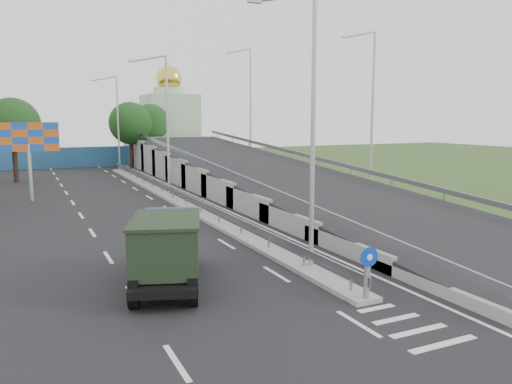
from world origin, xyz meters
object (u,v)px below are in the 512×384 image
church (170,121)px  dump_truck (168,245)px  sign_bollard (367,273)px  billboard (28,142)px  lamp_post_mid (165,118)px  lamp_post_far (116,118)px  lamp_post_near (309,118)px

church → dump_truck: 55.46m
sign_bollard → billboard: billboard is taller
church → lamp_post_mid: bearing=-106.2°
lamp_post_mid → lamp_post_far: 20.00m
lamp_post_far → church: (9.89, 14.00, -0.50)m
lamp_post_near → lamp_post_far: same height
lamp_post_mid → dump_truck: (-5.19, -19.22, -4.42)m
sign_bollard → lamp_post_mid: lamp_post_mid is taller
lamp_post_near → dump_truck: (-5.19, 0.78, -4.42)m
billboard → sign_bollard: bearing=-70.8°
billboard → dump_truck: (3.91, -21.22, -2.80)m
sign_bollard → dump_truck: size_ratio=0.28×
lamp_post_far → church: bearing=54.8°
lamp_post_mid → church: size_ratio=0.73×
sign_bollard → lamp_post_far: bearing=89.9°
lamp_post_mid → lamp_post_near: bearing=-90.0°
lamp_post_mid → lamp_post_far: same height
sign_bollard → lamp_post_near: lamp_post_near is taller
dump_truck → lamp_post_mid: bearing=94.1°
lamp_post_far → billboard: lamp_post_far is taller
lamp_post_far → dump_truck: 39.81m
lamp_post_near → billboard: (-9.11, 22.00, -1.62)m
church → billboard: bearing=-120.7°
lamp_post_far → church: size_ratio=0.73×
lamp_post_mid → lamp_post_far: (0.00, 20.00, 0.00)m
lamp_post_near → lamp_post_mid: bearing=90.0°
lamp_post_mid → sign_bollard: bearing=-90.3°
lamp_post_near → dump_truck: lamp_post_near is taller
lamp_post_near → billboard: 23.87m
lamp_post_mid → church: 35.41m
sign_bollard → church: bearing=80.2°
lamp_post_near → dump_truck: bearing=171.5°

